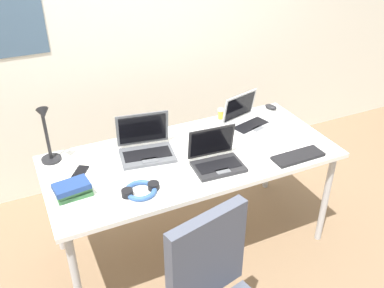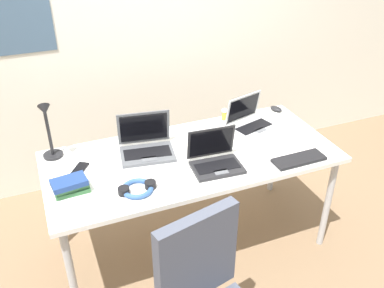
% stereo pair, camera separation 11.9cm
% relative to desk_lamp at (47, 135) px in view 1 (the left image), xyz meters
% --- Properties ---
extents(ground_plane, '(12.00, 12.00, 0.00)m').
position_rel_desk_lamp_xyz_m(ground_plane, '(0.80, -0.28, -0.94)').
color(ground_plane, '#7A6047').
extents(wall_back, '(6.00, 0.13, 2.60)m').
position_rel_desk_lamp_xyz_m(wall_back, '(0.80, 0.82, 0.36)').
color(wall_back, silver).
rests_on(wall_back, ground_plane).
extents(desk, '(1.80, 0.80, 0.74)m').
position_rel_desk_lamp_xyz_m(desk, '(0.80, -0.28, -0.25)').
color(desk, white).
rests_on(desk, ground_plane).
extents(desk_lamp, '(0.12, 0.18, 0.40)m').
position_rel_desk_lamp_xyz_m(desk_lamp, '(0.00, 0.00, 0.00)').
color(desk_lamp, black).
rests_on(desk_lamp, desk).
extents(laptop_center, '(0.35, 0.31, 0.22)m').
position_rel_desk_lamp_xyz_m(laptop_center, '(1.31, -0.10, -0.15)').
color(laptop_center, '#B7BABC').
rests_on(laptop_center, desk).
extents(laptop_near_mouse, '(0.36, 0.31, 0.24)m').
position_rel_desk_lamp_xyz_m(laptop_near_mouse, '(0.55, -0.14, -0.15)').
color(laptop_near_mouse, '#515459').
rests_on(laptop_near_mouse, desk).
extents(laptop_front_left, '(0.31, 0.25, 0.22)m').
position_rel_desk_lamp_xyz_m(laptop_front_left, '(0.88, -0.44, -0.15)').
color(laptop_front_left, '#232326').
rests_on(laptop_front_left, desk).
extents(external_keyboard, '(0.33, 0.12, 0.02)m').
position_rel_desk_lamp_xyz_m(external_keyboard, '(1.38, -0.58, -0.19)').
color(external_keyboard, black).
rests_on(external_keyboard, desk).
extents(computer_mouse, '(0.09, 0.11, 0.03)m').
position_rel_desk_lamp_xyz_m(computer_mouse, '(1.61, 0.05, -0.18)').
color(computer_mouse, black).
rests_on(computer_mouse, desk).
extents(cell_phone, '(0.13, 0.15, 0.01)m').
position_rel_desk_lamp_xyz_m(cell_phone, '(0.13, -0.18, -0.19)').
color(cell_phone, black).
rests_on(cell_phone, desk).
extents(headphones, '(0.21, 0.18, 0.04)m').
position_rel_desk_lamp_xyz_m(headphones, '(0.39, -0.50, -0.18)').
color(headphones, '#335999').
rests_on(headphones, desk).
extents(pill_bottle, '(0.04, 0.04, 0.08)m').
position_rel_desk_lamp_xyz_m(pill_bottle, '(1.19, 0.07, -0.16)').
color(pill_bottle, gold).
rests_on(pill_bottle, desk).
extents(book_stack, '(0.20, 0.15, 0.08)m').
position_rel_desk_lamp_xyz_m(book_stack, '(0.05, -0.37, -0.16)').
color(book_stack, '#336638').
rests_on(book_stack, desk).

